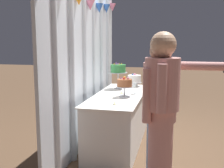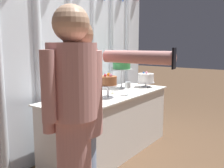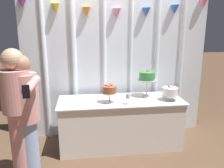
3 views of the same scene
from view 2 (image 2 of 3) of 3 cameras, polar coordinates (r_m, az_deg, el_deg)
ground_plane at (r=3.27m, az=0.98°, el=-15.62°), size 24.00×24.00×0.00m
draped_curtain at (r=3.33m, az=-7.42°, el=7.61°), size 3.03×0.15×2.50m
cake_table at (r=3.19m, az=-0.49°, el=-8.97°), size 1.87×0.68×0.76m
cake_display_leftmost at (r=2.85m, az=-0.95°, el=0.45°), size 0.23×0.23×0.29m
cake_display_center at (r=3.46m, az=2.19°, el=4.22°), size 0.30×0.30×0.44m
cake_display_rightmost at (r=3.62m, az=7.74°, el=1.29°), size 0.25×0.25×0.22m
wine_glass at (r=3.00m, az=3.63°, el=-0.34°), size 0.07×0.07×0.16m
tealight_far_left at (r=2.54m, az=-8.10°, el=-4.67°), size 0.04×0.04×0.03m
tealight_near_left at (r=3.10m, az=0.17°, el=-2.11°), size 0.05×0.05×0.03m
guest_girl_blue_dress at (r=1.75m, az=-7.31°, el=-8.27°), size 0.44×0.83×1.53m
guest_man_pink_jacket at (r=1.67m, az=-8.84°, el=-7.51°), size 0.49×0.33×1.61m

